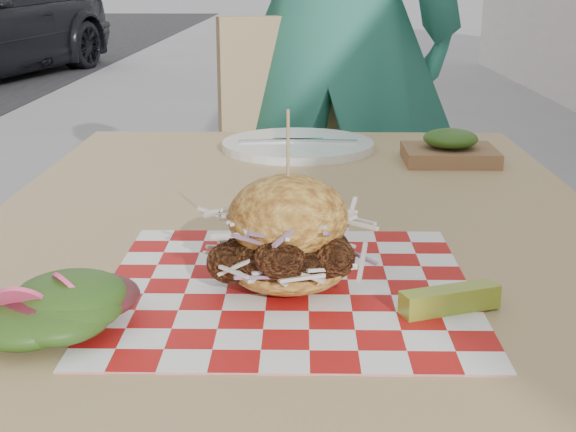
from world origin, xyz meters
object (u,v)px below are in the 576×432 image
diner (333,24)px  patio_chair (286,179)px  patio_table (296,280)px  sandwich (288,240)px

diner → patio_chair: 0.41m
patio_chair → patio_table: bearing=-106.8°
patio_chair → sandwich: (0.02, -1.23, 0.25)m
patio_chair → diner: bearing=28.3°
diner → patio_chair: size_ratio=1.95×
patio_table → patio_chair: bearing=91.8°
sandwich → diner: bearing=86.2°
diner → patio_table: (-0.08, -1.13, -0.26)m
patio_table → patio_chair: (-0.03, 1.01, -0.12)m
diner → patio_chair: bearing=54.0°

